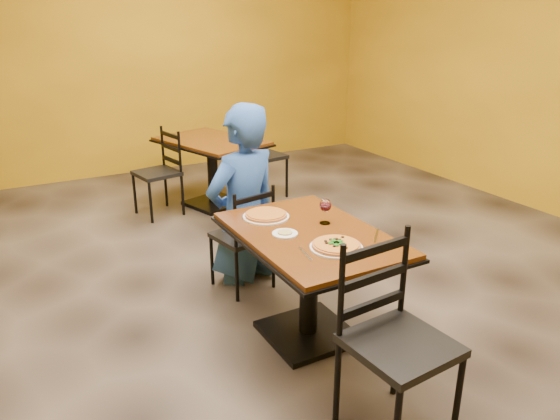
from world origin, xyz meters
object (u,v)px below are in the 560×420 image
plate_far (266,217)px  side_plate (285,234)px  chair_main_far (242,237)px  chair_second_left (157,174)px  chair_main_near (400,346)px  diner (243,194)px  pizza_far (266,214)px  pizza_main (336,245)px  table_second (212,157)px  table_main (309,260)px  chair_second_right (263,156)px  wine_glass (325,210)px  plate_main (336,247)px

plate_far → side_plate: 0.32m
chair_main_far → chair_second_left: chair_second_left is taller
plate_far → side_plate: size_ratio=1.94×
chair_main_near → diner: (0.07, 1.94, 0.20)m
plate_far → pizza_far: 0.02m
pizza_main → side_plate: pizza_main is taller
diner → table_second: bearing=-118.1°
pizza_far → plate_far: bearing=180.0°
table_main → chair_second_right: size_ratio=1.27×
chair_main_far → wine_glass: size_ratio=4.69×
side_plate → pizza_far: bearing=84.0°
table_main → diner: bearing=89.9°
diner → plate_main: size_ratio=4.57×
table_second → pizza_main: pizza_main is taller
chair_second_left → chair_second_right: bearing=79.1°
chair_main_near → pizza_main: size_ratio=3.61×
plate_main → plate_far: size_ratio=1.00×
chair_second_right → wine_glass: size_ratio=5.36×
diner → pizza_main: diner is taller
chair_second_left → wine_glass: wine_glass is taller
chair_second_right → wine_glass: bearing=152.4°
wine_glass → pizza_main: bearing=-113.7°
side_plate → wine_glass: bearing=6.5°
table_main → table_second: bearing=81.0°
chair_main_far → plate_far: 0.59m
chair_main_near → diner: diner is taller
chair_second_right → wine_glass: (-0.90, -2.65, 0.36)m
chair_main_far → pizza_far: bearing=75.3°
plate_main → pizza_main: (0.00, 0.00, 0.02)m
diner → pizza_far: size_ratio=5.06×
side_plate → table_main: bearing=-15.2°
chair_main_near → chair_second_left: chair_main_near is taller
table_second → chair_second_left: 0.63m
diner → plate_far: 0.65m
table_main → pizza_far: 0.44m
diner → pizza_far: 0.65m
pizza_main → chair_main_far: bearing=94.6°
chair_main_far → pizza_main: bearing=84.2°
table_second → pizza_main: (-0.43, -3.01, 0.22)m
chair_second_left → chair_second_right: size_ratio=0.94×
table_main → plate_far: size_ratio=3.97×
chair_main_near → plate_main: size_ratio=3.31×
table_second → chair_second_left: bearing=180.0°
table_second → side_plate: 2.76m
plate_main → plate_far: same height
table_main → chair_second_left: (-0.19, 2.73, -0.10)m
pizza_far → table_main: bearing=-71.1°
pizza_far → wine_glass: (0.29, -0.28, 0.07)m
wine_glass → chair_second_left: bearing=97.6°
chair_main_far → plate_far: chair_main_far is taller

